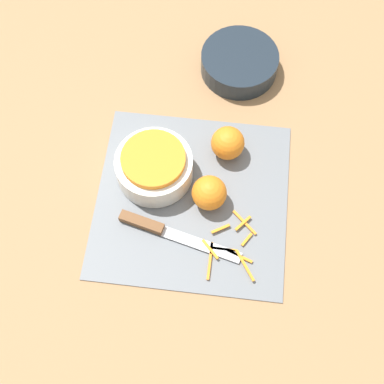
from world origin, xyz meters
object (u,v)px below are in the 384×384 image
knife (158,228)px  orange_right (228,143)px  bowl_dark (239,63)px  orange_left (209,191)px  bowl_speckled (154,166)px

knife → orange_right: 0.22m
bowl_dark → knife: bearing=-107.1°
bowl_dark → orange_left: bearing=-95.8°
orange_left → orange_right: size_ratio=1.00×
bowl_dark → knife: 0.43m
bowl_dark → knife: size_ratio=0.70×
orange_left → knife: bearing=-139.7°
orange_left → orange_right: 0.11m
orange_left → bowl_dark: bearing=84.2°
bowl_dark → knife: (-0.13, -0.41, -0.01)m
bowl_speckled → orange_left: size_ratio=2.24×
bowl_speckled → bowl_dark: size_ratio=0.90×
bowl_speckled → bowl_dark: bowl_speckled is taller
knife → orange_left: size_ratio=3.57×
bowl_dark → orange_left: size_ratio=2.49×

